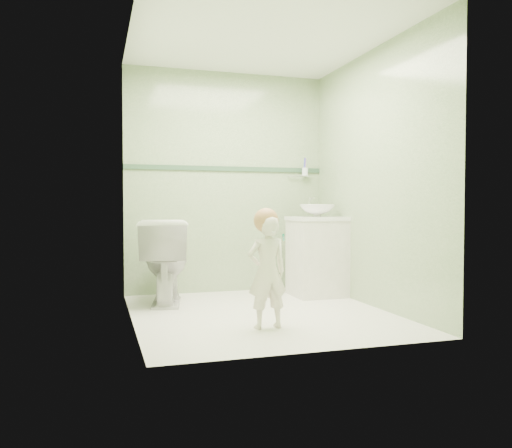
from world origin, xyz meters
name	(u,v)px	position (x,y,z in m)	size (l,w,h in m)	color
ground	(261,314)	(0.00, 0.00, 0.00)	(2.50, 2.50, 0.00)	white
room_shell	(261,176)	(0.00, 0.00, 1.20)	(2.50, 2.54, 2.40)	#85A474
trim_stripe	(227,169)	(0.00, 1.24, 1.35)	(2.20, 0.02, 0.05)	#33543C
vanity	(317,258)	(0.84, 0.70, 0.40)	(0.52, 0.50, 0.80)	beige
counter	(317,219)	(0.84, 0.70, 0.81)	(0.54, 0.52, 0.04)	white
basin	(317,211)	(0.84, 0.70, 0.89)	(0.37, 0.37, 0.13)	white
faucet	(310,203)	(0.84, 0.89, 0.97)	(0.03, 0.13, 0.18)	silver
cup_holder	(304,172)	(0.89, 1.18, 1.33)	(0.26, 0.07, 0.21)	silver
toilet	(165,261)	(-0.74, 0.73, 0.41)	(0.46, 0.80, 0.82)	white
toddler	(267,272)	(-0.12, -0.53, 0.43)	(0.32, 0.21, 0.87)	#EFE6CF
hair_cap	(266,220)	(-0.12, -0.50, 0.83)	(0.19, 0.19, 0.19)	#B57C4B
teal_toothbrush	(282,237)	(-0.04, -0.65, 0.71)	(0.11, 0.13, 0.08)	#0E8367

